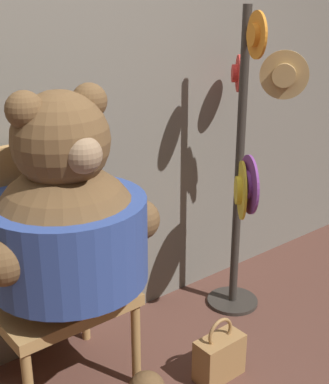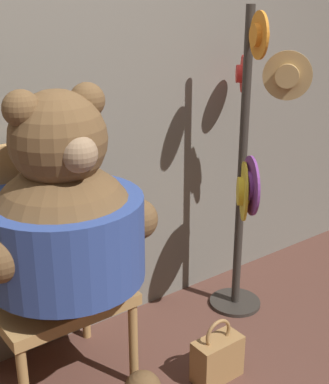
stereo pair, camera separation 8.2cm
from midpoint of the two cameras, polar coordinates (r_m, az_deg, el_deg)
name	(u,v)px [view 1 (the left image)]	position (r m, az deg, el deg)	size (l,w,h in m)	color
wall_back	(37,85)	(2.39, -14.43, 10.98)	(8.00, 0.10, 2.52)	slate
chair	(44,265)	(2.34, -13.72, -7.57)	(0.56, 0.49, 1.05)	#B2844C
teddy_bear	(68,230)	(2.12, -11.36, -4.02)	(0.76, 0.67, 1.32)	brown
hat_display_rack	(246,165)	(2.68, 7.86, 2.89)	(0.36, 0.51, 1.58)	#332D28
handbag_on_ground	(219,356)	(2.50, 4.89, -17.05)	(0.23, 0.11, 0.30)	#A87A47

